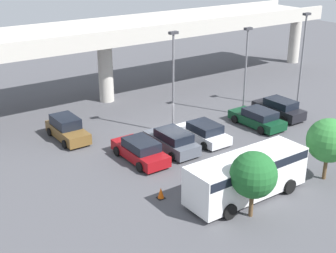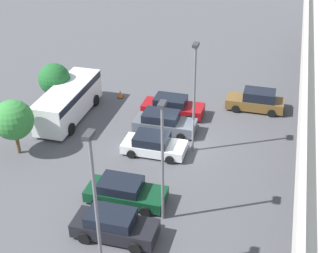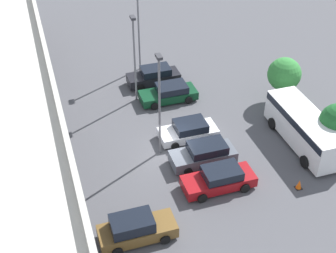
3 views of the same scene
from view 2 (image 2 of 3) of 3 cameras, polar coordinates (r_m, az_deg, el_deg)
ground_plane at (r=33.65m, az=1.72°, el=-2.30°), size 111.36×111.36×0.00m
parked_car_0 at (r=38.57m, az=10.70°, el=3.09°), size 2.01×4.61×1.72m
parked_car_1 at (r=37.20m, az=0.53°, el=2.46°), size 2.13×4.86×1.54m
parked_car_2 at (r=34.91m, az=-0.50°, el=0.48°), size 2.14×4.63×1.57m
parked_car_3 at (r=32.48m, az=-1.77°, el=-2.21°), size 2.23×4.40×1.43m
parked_car_4 at (r=28.32m, az=-5.32°, el=-7.91°), size 2.22×4.81×1.45m
parked_car_5 at (r=26.03m, az=-6.60°, el=-11.89°), size 2.07×4.63×1.60m
shuttle_bus at (r=37.29m, az=-12.05°, el=3.22°), size 7.72×2.70×2.57m
lamp_post_near_aisle at (r=24.72m, az=-0.68°, el=-3.40°), size 0.70×0.35×7.52m
lamp_post_mid_lot at (r=21.11m, az=-8.83°, el=-8.99°), size 0.70×0.35×8.47m
lamp_post_by_overpass at (r=30.80m, az=3.23°, el=4.34°), size 0.70×0.35×7.95m
tree_front_left at (r=38.60m, az=-13.68°, el=5.62°), size 2.55×2.55×3.82m
tree_front_centre at (r=33.14m, az=-18.34°, el=0.77°), size 2.76×2.76×4.03m
traffic_cone at (r=40.23m, az=-5.83°, el=3.94°), size 0.44×0.44×0.70m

